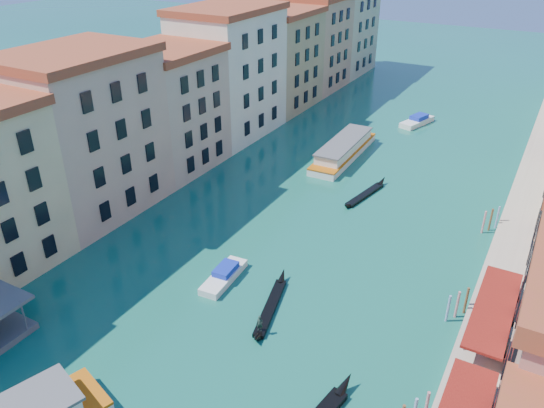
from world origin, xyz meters
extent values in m
cube|color=tan|center=(-26.00, 39.50, 9.50)|extent=(12.00, 17.00, 19.00)
cube|color=#9B4721|center=(-26.00, 39.50, 19.50)|extent=(12.80, 17.40, 1.00)
cube|color=tan|center=(-26.00, 55.00, 8.25)|extent=(12.00, 14.00, 16.50)
cube|color=#9B4721|center=(-26.00, 55.00, 17.00)|extent=(12.80, 14.40, 1.00)
cube|color=beige|center=(-26.00, 71.00, 10.00)|extent=(12.00, 18.00, 20.00)
cube|color=#9B4721|center=(-26.00, 71.00, 20.50)|extent=(12.80, 18.40, 1.00)
cube|color=tan|center=(-26.00, 88.00, 8.75)|extent=(12.00, 16.00, 17.50)
cube|color=#9B4721|center=(-26.00, 88.00, 18.00)|extent=(12.80, 16.40, 1.00)
cube|color=tan|center=(-26.00, 103.50, 9.25)|extent=(12.00, 15.00, 18.50)
cube|color=tan|center=(-26.00, 119.50, 9.50)|extent=(12.00, 17.00, 19.00)
cube|color=#AB9D8A|center=(22.00, 65.00, 0.50)|extent=(4.00, 140.00, 1.00)
cylinder|color=#58585B|center=(20.80, 28.60, 1.50)|extent=(0.12, 0.12, 3.00)
cube|color=#670F0D|center=(22.20, 39.00, 3.00)|extent=(3.20, 12.60, 0.25)
cylinder|color=#58585B|center=(20.80, 34.80, 1.50)|extent=(0.12, 0.12, 3.00)
cylinder|color=#58585B|center=(20.80, 43.20, 1.50)|extent=(0.12, 0.12, 3.00)
cylinder|color=#54321C|center=(19.70, 27.00, 1.30)|extent=(0.24, 0.24, 3.20)
cylinder|color=#54321C|center=(18.50, 39.00, 1.30)|extent=(0.24, 0.24, 3.20)
cylinder|color=#54321C|center=(19.10, 40.00, 1.30)|extent=(0.24, 0.24, 3.20)
cylinder|color=#54321C|center=(19.70, 41.00, 1.30)|extent=(0.24, 0.24, 3.20)
cylinder|color=#54321C|center=(18.50, 57.00, 1.30)|extent=(0.24, 0.24, 3.20)
cylinder|color=#54321C|center=(19.10, 58.00, 1.30)|extent=(0.24, 0.24, 3.20)
cylinder|color=#54321C|center=(19.70, 59.00, 1.30)|extent=(0.24, 0.24, 3.20)
cube|color=silver|center=(-4.68, 70.38, 0.55)|extent=(4.56, 18.58, 1.11)
cube|color=white|center=(-4.68, 70.38, 1.76)|extent=(4.02, 14.87, 1.48)
cube|color=#58585B|center=(-4.68, 70.38, 2.64)|extent=(4.31, 15.34, 0.23)
cube|color=#BE5B0B|center=(-4.68, 70.38, 1.06)|extent=(4.61, 18.58, 0.23)
cube|color=black|center=(3.52, 32.54, 0.21)|extent=(3.07, 8.44, 0.42)
cone|color=black|center=(2.37, 37.09, 0.56)|extent=(1.28, 2.03, 1.58)
cone|color=black|center=(4.67, 28.00, 0.47)|extent=(1.20, 1.72, 1.39)
imported|color=#1F3229|center=(4.40, 29.09, 1.18)|extent=(0.67, 0.52, 1.62)
cone|color=black|center=(13.50, 26.75, 0.68)|extent=(1.38, 2.42, 1.91)
cube|color=black|center=(3.04, 59.24, 0.20)|extent=(2.52, 8.31, 0.41)
cone|color=black|center=(3.89, 63.75, 0.55)|extent=(1.15, 1.97, 1.54)
cone|color=black|center=(2.19, 54.72, 0.46)|extent=(1.09, 1.65, 1.36)
cube|color=white|center=(-2.93, 34.23, 0.38)|extent=(2.58, 6.78, 0.76)
cube|color=#152CAF|center=(-2.97, 34.71, 1.04)|extent=(1.92, 2.97, 0.66)
cube|color=white|center=(1.16, 90.94, 0.45)|extent=(4.63, 8.23, 0.90)
cube|color=#152CAF|center=(1.32, 91.47, 1.23)|extent=(2.90, 3.81, 0.79)
camera|label=1|loc=(23.10, -2.04, 32.60)|focal=35.00mm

